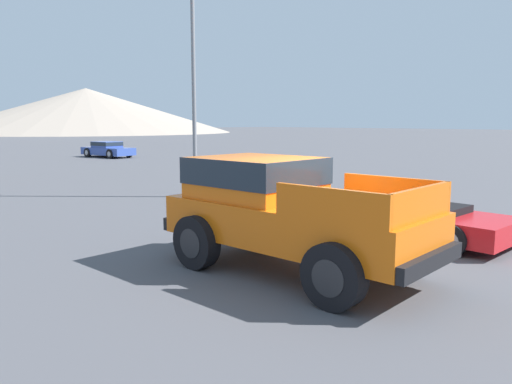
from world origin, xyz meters
TOP-DOWN VIEW (x-y plane):
  - ground_plane at (0.00, 0.00)m, footprint 320.00×320.00m
  - orange_pickup_truck at (-0.43, 0.61)m, footprint 2.55×5.10m
  - red_convertible_car at (3.54, 0.17)m, footprint 2.01×4.31m
  - parked_car_blue at (11.06, 28.76)m, footprint 2.36×4.51m
  - street_lamp_post at (3.74, 8.60)m, footprint 0.90×0.24m

SIDE VIEW (x-z plane):
  - ground_plane at x=0.00m, z-range 0.00..0.00m
  - red_convertible_car at x=3.54m, z-range -0.12..0.94m
  - parked_car_blue at x=11.06m, z-range 0.02..1.17m
  - orange_pickup_truck at x=-0.43m, z-range 0.14..2.13m
  - street_lamp_post at x=3.74m, z-range 0.76..8.06m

